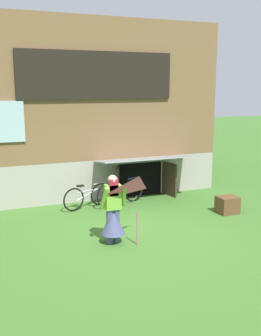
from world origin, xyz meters
TOP-DOWN VIEW (x-y plane):
  - ground_plane at (0.00, 0.00)m, footprint 60.00×60.00m
  - log_house at (0.00, 5.68)m, footprint 7.94×6.48m
  - person at (-0.69, -0.32)m, footprint 0.60×0.52m
  - kite at (-0.29, -0.82)m, footprint 0.89×0.88m
  - bicycle_blue at (0.45, 2.32)m, footprint 1.63×0.61m
  - bicycle_silver at (-0.55, 2.35)m, footprint 1.48×0.52m
  - wooden_crate at (2.87, 0.52)m, footprint 0.54×0.46m

SIDE VIEW (x-z plane):
  - ground_plane at x=0.00m, z-range 0.00..0.00m
  - wooden_crate at x=2.87m, z-range 0.00..0.46m
  - bicycle_silver at x=-0.55m, z-range -0.01..0.70m
  - bicycle_blue at x=0.45m, z-range -0.01..0.77m
  - person at x=-0.69m, z-range -0.12..1.40m
  - kite at x=-0.29m, z-range 0.47..1.95m
  - log_house at x=0.00m, z-range 0.00..5.31m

